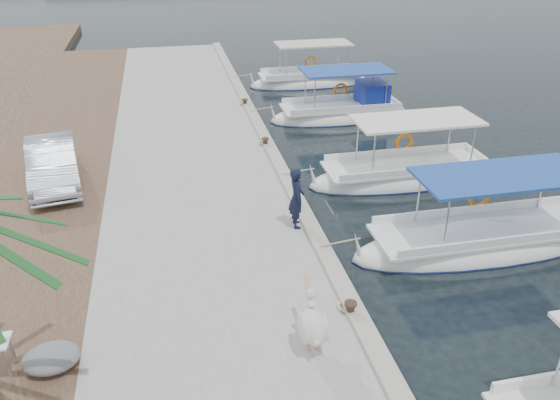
{
  "coord_description": "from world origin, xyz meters",
  "views": [
    {
      "loc": [
        -3.83,
        -12.39,
        8.31
      ],
      "look_at": [
        -1.0,
        0.81,
        1.2
      ],
      "focal_mm": 35.0,
      "sensor_mm": 36.0,
      "label": 1
    }
  ],
  "objects_px": {
    "fishing_caique_d": "(343,114)",
    "fishing_caique_e": "(310,82)",
    "fisherman": "(296,198)",
    "pelican": "(313,324)",
    "fishing_caique_b": "(484,243)",
    "fishing_caique_c": "(405,176)",
    "parked_car": "(53,163)"
  },
  "relations": [
    {
      "from": "pelican",
      "to": "fisherman",
      "type": "xyz_separation_m",
      "value": [
        0.83,
        4.84,
        0.27
      ]
    },
    {
      "from": "fishing_caique_c",
      "to": "pelican",
      "type": "relative_size",
      "value": 4.62
    },
    {
      "from": "pelican",
      "to": "parked_car",
      "type": "xyz_separation_m",
      "value": [
        -6.18,
        9.15,
        0.09
      ]
    },
    {
      "from": "pelican",
      "to": "parked_car",
      "type": "bearing_deg",
      "value": 124.07
    },
    {
      "from": "fishing_caique_c",
      "to": "parked_car",
      "type": "distance_m",
      "value": 11.84
    },
    {
      "from": "fishing_caique_b",
      "to": "fisherman",
      "type": "height_order",
      "value": "fisherman"
    },
    {
      "from": "parked_car",
      "to": "fishing_caique_d",
      "type": "bearing_deg",
      "value": 15.74
    },
    {
      "from": "fisherman",
      "to": "parked_car",
      "type": "bearing_deg",
      "value": 60.9
    },
    {
      "from": "fishing_caique_b",
      "to": "fishing_caique_e",
      "type": "distance_m",
      "value": 16.91
    },
    {
      "from": "fishing_caique_b",
      "to": "fishing_caique_e",
      "type": "xyz_separation_m",
      "value": [
        -0.58,
        16.9,
        0.0
      ]
    },
    {
      "from": "fishing_caique_c",
      "to": "fishing_caique_d",
      "type": "relative_size",
      "value": 1.08
    },
    {
      "from": "fishing_caique_b",
      "to": "fishing_caique_d",
      "type": "relative_size",
      "value": 1.19
    },
    {
      "from": "fisherman",
      "to": "pelican",
      "type": "bearing_deg",
      "value": 172.69
    },
    {
      "from": "fishing_caique_e",
      "to": "fisherman",
      "type": "xyz_separation_m",
      "value": [
        -4.51,
        -15.49,
        1.26
      ]
    },
    {
      "from": "fishing_caique_c",
      "to": "fisherman",
      "type": "xyz_separation_m",
      "value": [
        -4.71,
        -3.11,
        1.26
      ]
    },
    {
      "from": "fishing_caique_c",
      "to": "fisherman",
      "type": "height_order",
      "value": "fisherman"
    },
    {
      "from": "fishing_caique_b",
      "to": "fishing_caique_d",
      "type": "bearing_deg",
      "value": 92.61
    },
    {
      "from": "fishing_caique_e",
      "to": "parked_car",
      "type": "bearing_deg",
      "value": -135.87
    },
    {
      "from": "fishing_caique_c",
      "to": "pelican",
      "type": "distance_m",
      "value": 9.74
    },
    {
      "from": "fishing_caique_b",
      "to": "parked_car",
      "type": "xyz_separation_m",
      "value": [
        -12.1,
        5.72,
        1.08
      ]
    },
    {
      "from": "fishing_caique_d",
      "to": "fishing_caique_e",
      "type": "height_order",
      "value": "same"
    },
    {
      "from": "fishing_caique_d",
      "to": "parked_car",
      "type": "distance_m",
      "value": 12.88
    },
    {
      "from": "fishing_caique_b",
      "to": "pelican",
      "type": "relative_size",
      "value": 5.11
    },
    {
      "from": "fishing_caique_e",
      "to": "fisherman",
      "type": "height_order",
      "value": "fisherman"
    },
    {
      "from": "pelican",
      "to": "fisherman",
      "type": "bearing_deg",
      "value": 80.23
    },
    {
      "from": "fishing_caique_e",
      "to": "parked_car",
      "type": "relative_size",
      "value": 1.56
    },
    {
      "from": "fishing_caique_d",
      "to": "fishing_caique_e",
      "type": "xyz_separation_m",
      "value": [
        -0.06,
        5.65,
        -0.07
      ]
    },
    {
      "from": "fisherman",
      "to": "fishing_caique_e",
      "type": "bearing_deg",
      "value": -13.77
    },
    {
      "from": "pelican",
      "to": "fisherman",
      "type": "height_order",
      "value": "fisherman"
    },
    {
      "from": "fishing_caique_d",
      "to": "fishing_caique_b",
      "type": "bearing_deg",
      "value": -87.39
    },
    {
      "from": "fishing_caique_b",
      "to": "fishing_caique_c",
      "type": "relative_size",
      "value": 1.11
    },
    {
      "from": "pelican",
      "to": "fishing_caique_c",
      "type": "bearing_deg",
      "value": 55.11
    }
  ]
}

